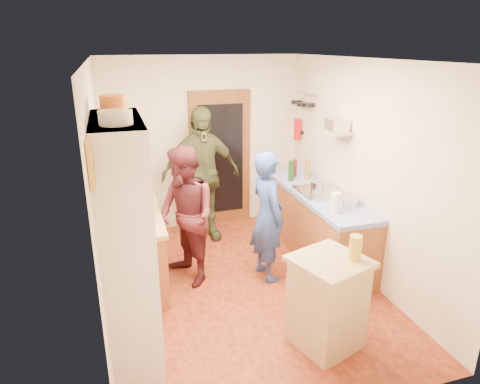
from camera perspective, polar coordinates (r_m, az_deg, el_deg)
name	(u,v)px	position (r m, az deg, el deg)	size (l,w,h in m)	color
floor	(243,286)	(5.27, 0.37, -12.42)	(3.00, 4.00, 0.02)	maroon
ceiling	(243,58)	(4.48, 0.44, 17.39)	(3.00, 4.00, 0.02)	silver
wall_back	(204,144)	(6.59, -4.86, 6.43)	(3.00, 0.02, 2.60)	silver
wall_front	(331,270)	(3.01, 12.10, -10.14)	(3.00, 0.02, 2.60)	silver
wall_left	(100,196)	(4.52, -18.19, -0.53)	(0.02, 4.00, 2.60)	silver
wall_right	(363,171)	(5.34, 16.07, 2.68)	(0.02, 4.00, 2.60)	silver
door_frame	(220,159)	(6.67, -2.62, 4.41)	(0.95, 0.06, 2.10)	brown
door_glass	(221,160)	(6.64, -2.55, 4.34)	(0.70, 0.02, 1.70)	black
hutch_body	(127,245)	(3.85, -14.79, -6.90)	(0.40, 1.20, 2.20)	white
hutch_top_shelf	(115,121)	(3.52, -16.29, 9.10)	(0.40, 1.14, 0.04)	white
plate_stack	(115,117)	(3.24, -16.27, 9.52)	(0.24, 0.24, 0.10)	white
orange_pot_a	(114,106)	(3.58, -16.48, 10.93)	(0.21, 0.21, 0.17)	orange
orange_pot_b	(113,103)	(3.84, -16.56, 11.29)	(0.17, 0.17, 0.15)	orange
left_counter_base	(135,251)	(5.27, -13.80, -7.59)	(0.60, 1.40, 0.85)	#984F27
left_counter_top	(132,215)	(5.09, -14.20, -3.05)	(0.64, 1.44, 0.05)	tan
toaster	(139,221)	(4.60, -13.33, -3.76)	(0.26, 0.17, 0.20)	white
kettle	(128,214)	(4.84, -14.73, -2.86)	(0.15, 0.15, 0.17)	white
orange_bowl	(137,203)	(5.27, -13.54, -1.39)	(0.21, 0.21, 0.09)	orange
chopping_board	(131,197)	(5.58, -14.37, -0.67)	(0.30, 0.22, 0.03)	tan
right_counter_base	(316,225)	(5.89, 10.14, -4.41)	(0.60, 2.20, 0.84)	#984F27
right_counter_top	(318,194)	(5.73, 10.40, -0.29)	(0.62, 2.22, 0.06)	#1733BA
hob	(320,192)	(5.68, 10.62, 0.06)	(0.55, 0.58, 0.04)	silver
pot_on_hob	(319,187)	(5.59, 10.43, 0.71)	(0.21, 0.21, 0.14)	silver
bottle_a	(291,171)	(6.10, 6.82, 2.84)	(0.07, 0.07, 0.29)	#143F14
bottle_b	(295,168)	(6.30, 7.31, 3.19)	(0.06, 0.06, 0.26)	#591419
bottle_c	(307,169)	(6.22, 8.97, 3.04)	(0.07, 0.07, 0.29)	olive
paper_towel	(336,203)	(5.03, 12.62, -1.43)	(0.11, 0.11, 0.24)	white
mixing_bowl	(346,201)	(5.32, 13.98, -1.16)	(0.28, 0.28, 0.11)	silver
island_base	(327,305)	(4.23, 11.51, -14.52)	(0.55, 0.55, 0.86)	tan
island_top	(330,262)	(4.00, 11.95, -9.08)	(0.62, 0.62, 0.05)	tan
cutting_board	(322,260)	(3.99, 10.93, -8.91)	(0.35, 0.28, 0.02)	white
oil_jar	(355,248)	(3.99, 15.12, -7.16)	(0.11, 0.11, 0.23)	#AD9E2D
pan_rail	(307,94)	(6.48, 8.95, 12.78)	(0.02, 0.02, 0.65)	silver
pan_hang_a	(308,105)	(6.31, 9.08, 11.42)	(0.18, 0.18, 0.05)	black
pan_hang_b	(302,104)	(6.50, 8.29, 11.49)	(0.16, 0.16, 0.05)	black
pan_hang_c	(297,102)	(6.68, 7.56, 11.81)	(0.17, 0.17, 0.05)	black
wall_shelf	(336,132)	(5.55, 12.73, 7.82)	(0.26, 0.42, 0.03)	tan
radio	(337,125)	(5.53, 12.79, 8.74)	(0.22, 0.30, 0.15)	silver
ext_bracket	(301,132)	(6.73, 8.11, 7.88)	(0.06, 0.10, 0.04)	black
fire_extinguisher	(297,129)	(6.70, 7.66, 8.28)	(0.11, 0.11, 0.32)	red
picture_frame	(91,163)	(2.82, -19.27, 3.67)	(0.03, 0.25, 0.30)	gold
person_hob	(270,217)	(5.11, 4.08, -3.31)	(0.58, 0.38, 1.60)	navy
person_left	(186,215)	(5.09, -7.23, -3.11)	(0.81, 0.63, 1.67)	#4B1A21
person_back	(202,175)	(6.11, -5.09, 2.26)	(1.14, 0.48, 1.95)	#3B4126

